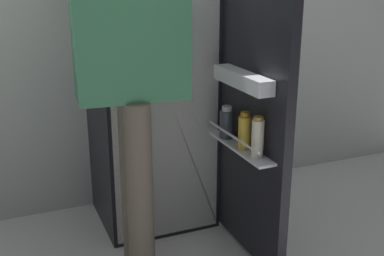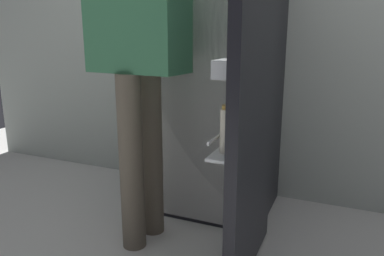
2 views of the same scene
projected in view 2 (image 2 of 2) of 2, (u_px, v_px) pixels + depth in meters
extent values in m
plane|color=silver|center=(187.00, 246.00, 1.93)|extent=(6.02, 6.02, 0.00)
cube|color=beige|center=(241.00, 2.00, 2.39)|extent=(4.40, 0.10, 2.54)
cube|color=black|center=(223.00, 75.00, 2.20)|extent=(0.62, 0.56, 1.67)
cube|color=white|center=(206.00, 80.00, 1.95)|extent=(0.58, 0.01, 1.63)
cube|color=white|center=(209.00, 85.00, 2.00)|extent=(0.54, 0.09, 0.01)
cube|color=black|center=(254.00, 93.00, 1.55)|extent=(0.05, 0.62, 1.60)
cube|color=white|center=(236.00, 144.00, 1.63)|extent=(0.09, 0.52, 0.01)
cylinder|color=silver|center=(228.00, 129.00, 1.63)|extent=(0.01, 0.50, 0.01)
cube|color=white|center=(239.00, 66.00, 1.55)|extent=(0.08, 0.45, 0.07)
cylinder|color=#333842|center=(245.00, 120.00, 1.74)|extent=(0.07, 0.07, 0.14)
cylinder|color=silver|center=(246.00, 102.00, 1.72)|extent=(0.05, 0.05, 0.02)
cylinder|color=#EDE5CC|center=(227.00, 131.00, 1.47)|extent=(0.06, 0.06, 0.18)
cylinder|color=#B78933|center=(228.00, 107.00, 1.44)|extent=(0.04, 0.04, 0.02)
cylinder|color=gold|center=(236.00, 126.00, 1.58)|extent=(0.06, 0.06, 0.16)
cylinder|color=#BC8419|center=(236.00, 105.00, 1.56)|extent=(0.04, 0.04, 0.02)
cylinder|color=gold|center=(227.00, 75.00, 1.95)|extent=(0.09, 0.09, 0.10)
cylinder|color=#665B4C|center=(151.00, 155.00, 1.98)|extent=(0.12, 0.12, 0.89)
cylinder|color=#665B4C|center=(131.00, 164.00, 1.84)|extent=(0.12, 0.12, 0.89)
cube|color=#3D7F56|center=(136.00, 4.00, 1.72)|extent=(0.50, 0.26, 0.63)
cylinder|color=#3D7F56|center=(164.00, 12.00, 1.93)|extent=(0.08, 0.08, 0.59)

